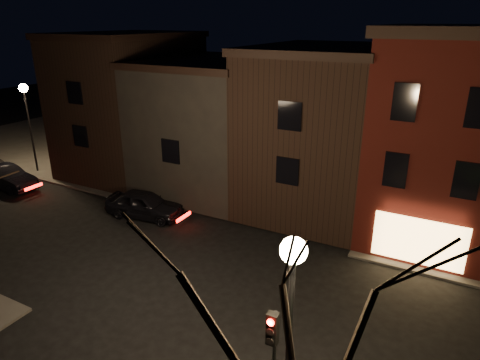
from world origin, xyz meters
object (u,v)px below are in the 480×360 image
(street_lamp_far, at_px, (26,104))
(traffic_signal, at_px, (273,356))
(bare_tree_right, at_px, (313,354))
(parked_car_b, at_px, (6,178))
(street_lamp_near, at_px, (291,295))
(parked_car_a, at_px, (144,204))

(street_lamp_far, distance_m, traffic_signal, 27.35)
(bare_tree_right, distance_m, parked_car_b, 28.42)
(street_lamp_near, distance_m, street_lamp_far, 28.00)
(parked_car_b, bearing_deg, street_lamp_far, 19.22)
(bare_tree_right, bearing_deg, traffic_signal, 122.41)
(street_lamp_far, bearing_deg, traffic_signal, -25.45)
(street_lamp_far, distance_m, parked_car_a, 13.28)
(parked_car_a, bearing_deg, street_lamp_far, 71.55)
(traffic_signal, distance_m, parked_car_a, 15.61)
(traffic_signal, bearing_deg, street_lamp_far, 154.55)
(street_lamp_near, distance_m, bare_tree_right, 2.98)
(street_lamp_far, xyz_separation_m, parked_car_a, (12.32, -2.29, -4.39))
(bare_tree_right, distance_m, parked_car_a, 19.59)
(street_lamp_near, xyz_separation_m, bare_tree_right, (1.30, -2.50, 0.97))
(street_lamp_near, height_order, parked_car_b, street_lamp_near)
(street_lamp_near, xyz_separation_m, parked_car_a, (-12.88, 9.91, -4.39))
(street_lamp_far, bearing_deg, bare_tree_right, -29.02)
(street_lamp_far, relative_size, parked_car_b, 1.37)
(traffic_signal, height_order, parked_car_a, traffic_signal)
(traffic_signal, xyz_separation_m, bare_tree_right, (1.90, -2.99, 3.34))
(street_lamp_near, relative_size, parked_car_a, 1.40)
(street_lamp_near, distance_m, parked_car_b, 26.13)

